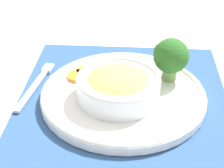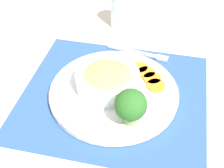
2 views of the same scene
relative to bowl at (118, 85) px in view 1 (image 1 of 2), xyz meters
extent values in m
plane|color=beige|center=(0.01, 0.02, -0.05)|extent=(4.00, 4.00, 0.00)
cube|color=#2D5184|center=(0.01, 0.02, -0.05)|extent=(0.46, 0.50, 0.00)
cylinder|color=white|center=(0.01, 0.02, -0.04)|extent=(0.32, 0.32, 0.02)
torus|color=white|center=(0.01, 0.02, -0.03)|extent=(0.32, 0.32, 0.01)
cylinder|color=silver|center=(0.00, 0.00, -0.01)|extent=(0.16, 0.16, 0.04)
torus|color=silver|center=(0.00, 0.00, 0.01)|extent=(0.16, 0.16, 0.01)
ellipsoid|color=#E0B75B|center=(0.00, 0.00, 0.00)|extent=(0.13, 0.13, 0.05)
cylinder|color=#759E51|center=(0.09, 0.09, -0.01)|extent=(0.03, 0.03, 0.03)
sphere|color=#286023|center=(0.09, 0.09, 0.03)|extent=(0.07, 0.07, 0.07)
sphere|color=#286023|center=(0.07, 0.09, 0.03)|extent=(0.03, 0.03, 0.03)
sphere|color=#286023|center=(0.11, 0.08, 0.03)|extent=(0.03, 0.03, 0.03)
cylinder|color=orange|center=(-0.04, 0.12, -0.02)|extent=(0.05, 0.05, 0.01)
cylinder|color=orange|center=(-0.06, 0.10, -0.02)|extent=(0.05, 0.05, 0.01)
cylinder|color=orange|center=(-0.08, 0.08, -0.02)|extent=(0.05, 0.05, 0.01)
cylinder|color=orange|center=(-0.09, 0.06, -0.02)|extent=(0.05, 0.05, 0.01)
cube|color=silver|center=(-0.18, 0.03, -0.04)|extent=(0.02, 0.18, 0.01)
cube|color=silver|center=(-0.18, 0.10, -0.04)|extent=(0.02, 0.03, 0.01)
camera|label=1|loc=(0.09, -0.58, 0.38)|focal=60.00mm
camera|label=2|loc=(0.54, 0.19, 0.51)|focal=50.00mm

